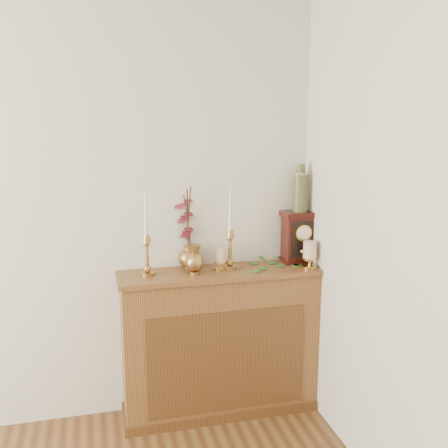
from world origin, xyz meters
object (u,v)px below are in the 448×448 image
object	(u,v)px
candlestick_left	(147,248)
candlestick_center	(230,243)
ginger_jar	(186,230)
ceramic_vase	(300,190)
mantel_clock	(299,237)
bud_vase	(194,260)

from	to	relation	value
candlestick_left	candlestick_center	distance (m)	0.50
candlestick_left	ginger_jar	world-z (taller)	ginger_jar
candlestick_left	ceramic_vase	world-z (taller)	ceramic_vase
ginger_jar	ceramic_vase	xyz separation A→B (m)	(0.71, -0.07, 0.23)
mantel_clock	ginger_jar	bearing A→B (deg)	173.30
bud_vase	ginger_jar	xyz separation A→B (m)	(-0.01, 0.18, 0.14)
candlestick_left	ceramic_vase	xyz separation A→B (m)	(0.97, 0.07, 0.30)
candlestick_center	ginger_jar	distance (m)	0.28
candlestick_center	mantel_clock	xyz separation A→B (m)	(0.47, 0.05, -0.00)
ginger_jar	mantel_clock	size ratio (longest dim) A/B	1.57
candlestick_center	ginger_jar	size ratio (longest dim) A/B	0.98
candlestick_left	candlestick_center	size ratio (longest dim) A/B	1.00
bud_vase	ginger_jar	size ratio (longest dim) A/B	0.35
bud_vase	candlestick_center	bearing A→B (deg)	14.34
ginger_jar	ceramic_vase	distance (m)	0.75
bud_vase	ceramic_vase	xyz separation A→B (m)	(0.70, 0.11, 0.37)
candlestick_center	ceramic_vase	distance (m)	0.55
bud_vase	ginger_jar	world-z (taller)	ginger_jar
ginger_jar	candlestick_center	bearing A→B (deg)	-26.05
ceramic_vase	candlestick_center	bearing A→B (deg)	-173.28
candlestick_center	ginger_jar	world-z (taller)	ginger_jar
mantel_clock	candlestick_center	bearing A→B (deg)	-174.85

